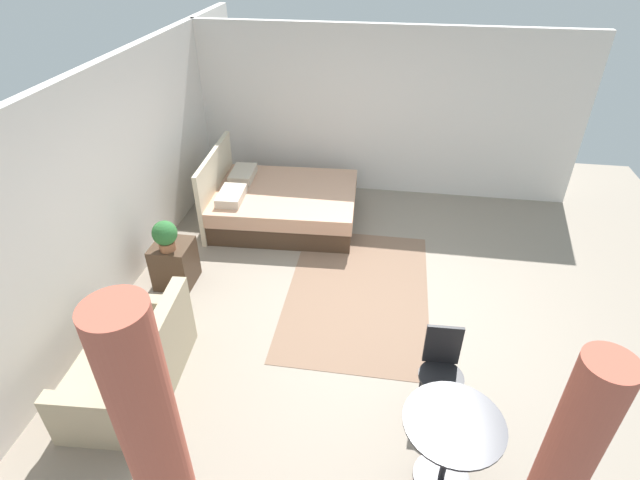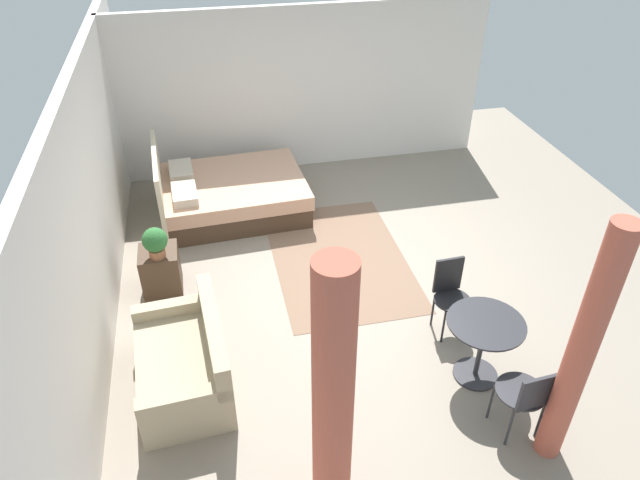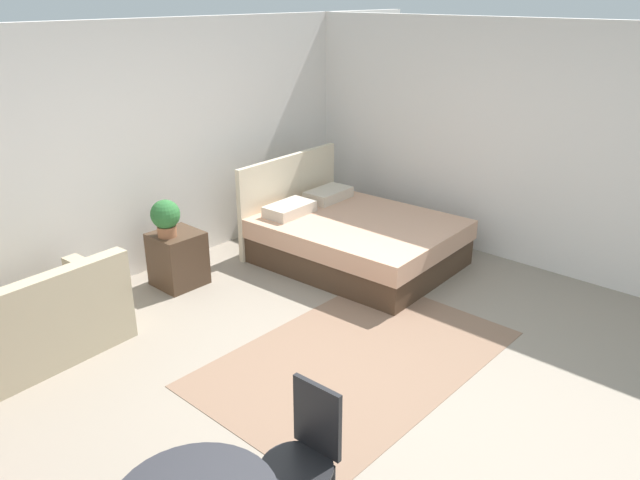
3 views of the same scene
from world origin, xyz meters
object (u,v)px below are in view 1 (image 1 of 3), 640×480
Objects in this scene: couch at (133,365)px; potted_plant at (165,235)px; nightstand at (175,264)px; cafe_chair_near_window at (441,363)px; balcony_table at (450,440)px; bed at (281,204)px.

potted_plant reaches higher than couch.
nightstand is at bearing 5.40° from potted_plant.
couch is 2.79m from cafe_chair_near_window.
balcony_table is at bearing -122.87° from potted_plant.
cafe_chair_near_window reaches higher than nightstand.
cafe_chair_near_window is at bearing -144.58° from bed.
balcony_table is 0.86× the size of cafe_chair_near_window.
balcony_table is at bearing -150.03° from bed.
balcony_table is (-0.50, -2.80, 0.23)m from couch.
nightstand is 3.30m from cafe_chair_near_window.
bed is at bearing -30.13° from nightstand.
bed is 3.81× the size of nightstand.
nightstand is 0.74× the size of balcony_table.
bed is at bearing 29.97° from balcony_table.
couch is 1.55m from potted_plant.
couch reaches higher than balcony_table.
balcony_table is at bearing -100.21° from couch.
balcony_table is (-1.96, -3.03, -0.25)m from potted_plant.
nightstand is at bearing 8.94° from couch.
bed is at bearing -28.40° from potted_plant.
potted_plant reaches higher than cafe_chair_near_window.
couch is 2.60× the size of nightstand.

